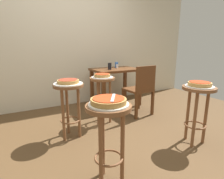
% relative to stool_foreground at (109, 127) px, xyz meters
% --- Properties ---
extents(ground_plane, '(6.00, 6.00, 0.00)m').
position_rel_stool_foreground_xyz_m(ground_plane, '(0.33, 0.72, -0.52)').
color(ground_plane, brown).
extents(back_wall, '(6.00, 0.10, 3.00)m').
position_rel_stool_foreground_xyz_m(back_wall, '(0.33, 2.37, 0.98)').
color(back_wall, beige).
rests_on(back_wall, ground_plane).
extents(stool_foreground, '(0.37, 0.37, 0.70)m').
position_rel_stool_foreground_xyz_m(stool_foreground, '(0.00, 0.00, 0.00)').
color(stool_foreground, brown).
rests_on(stool_foreground, ground_plane).
extents(serving_plate_foreground, '(0.32, 0.32, 0.01)m').
position_rel_stool_foreground_xyz_m(serving_plate_foreground, '(0.00, 0.00, 0.19)').
color(serving_plate_foreground, white).
rests_on(serving_plate_foreground, stool_foreground).
extents(pizza_foreground, '(0.28, 0.28, 0.05)m').
position_rel_stool_foreground_xyz_m(pizza_foreground, '(-0.00, -0.00, 0.22)').
color(pizza_foreground, '#B78442').
rests_on(pizza_foreground, serving_plate_foreground).
extents(stool_middle, '(0.37, 0.37, 0.70)m').
position_rel_stool_foreground_xyz_m(stool_middle, '(1.21, 0.08, 0.00)').
color(stool_middle, brown).
rests_on(stool_middle, ground_plane).
extents(serving_plate_middle, '(0.32, 0.32, 0.01)m').
position_rel_stool_foreground_xyz_m(serving_plate_middle, '(1.21, 0.08, 0.19)').
color(serving_plate_middle, silver).
rests_on(serving_plate_middle, stool_middle).
extents(pizza_middle, '(0.25, 0.25, 0.05)m').
position_rel_stool_foreground_xyz_m(pizza_middle, '(1.21, 0.08, 0.22)').
color(pizza_middle, tan).
rests_on(pizza_middle, serving_plate_middle).
extents(stool_leftside, '(0.37, 0.37, 0.70)m').
position_rel_stool_foreground_xyz_m(stool_leftside, '(-0.05, 0.95, 0.00)').
color(stool_leftside, brown).
rests_on(stool_leftside, ground_plane).
extents(serving_plate_leftside, '(0.35, 0.35, 0.01)m').
position_rel_stool_foreground_xyz_m(serving_plate_leftside, '(-0.05, 0.95, 0.19)').
color(serving_plate_leftside, white).
rests_on(serving_plate_leftside, stool_leftside).
extents(pizza_leftside, '(0.26, 0.26, 0.05)m').
position_rel_stool_foreground_xyz_m(pizza_leftside, '(-0.05, 0.95, 0.22)').
color(pizza_leftside, '#B78442').
rests_on(pizza_leftside, serving_plate_leftside).
extents(stool_rear, '(0.37, 0.37, 0.70)m').
position_rel_stool_foreground_xyz_m(stool_rear, '(0.52, 1.17, 0.00)').
color(stool_rear, brown).
rests_on(stool_rear, ground_plane).
extents(serving_plate_rear, '(0.32, 0.32, 0.01)m').
position_rel_stool_foreground_xyz_m(serving_plate_rear, '(0.52, 1.17, 0.19)').
color(serving_plate_rear, silver).
rests_on(serving_plate_rear, stool_rear).
extents(pizza_rear, '(0.23, 0.23, 0.05)m').
position_rel_stool_foreground_xyz_m(pizza_rear, '(0.52, 1.17, 0.22)').
color(pizza_rear, '#B78442').
rests_on(pizza_rear, serving_plate_rear).
extents(dining_table, '(0.89, 0.63, 0.73)m').
position_rel_stool_foreground_xyz_m(dining_table, '(1.13, 1.84, 0.08)').
color(dining_table, '#5B3319').
rests_on(dining_table, ground_plane).
extents(cup_near_edge, '(0.07, 0.07, 0.12)m').
position_rel_stool_foreground_xyz_m(cup_near_edge, '(0.96, 1.76, 0.28)').
color(cup_near_edge, black).
rests_on(cup_near_edge, dining_table).
extents(cup_far_edge, '(0.06, 0.06, 0.11)m').
position_rel_stool_foreground_xyz_m(cup_far_edge, '(1.23, 1.98, 0.27)').
color(cup_far_edge, '#3360B2').
rests_on(cup_far_edge, dining_table).
extents(condiment_shaker, '(0.04, 0.04, 0.07)m').
position_rel_stool_foreground_xyz_m(condiment_shaker, '(1.20, 1.90, 0.25)').
color(condiment_shaker, white).
rests_on(condiment_shaker, dining_table).
extents(wooden_chair, '(0.43, 0.43, 0.85)m').
position_rel_stool_foreground_xyz_m(wooden_chair, '(1.22, 1.16, -0.05)').
color(wooden_chair, '#5B3319').
rests_on(wooden_chair, ground_plane).
extents(pizza_server_knife, '(0.14, 0.20, 0.01)m').
position_rel_stool_foreground_xyz_m(pizza_server_knife, '(0.03, -0.02, 0.25)').
color(pizza_server_knife, silver).
rests_on(pizza_server_knife, pizza_foreground).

